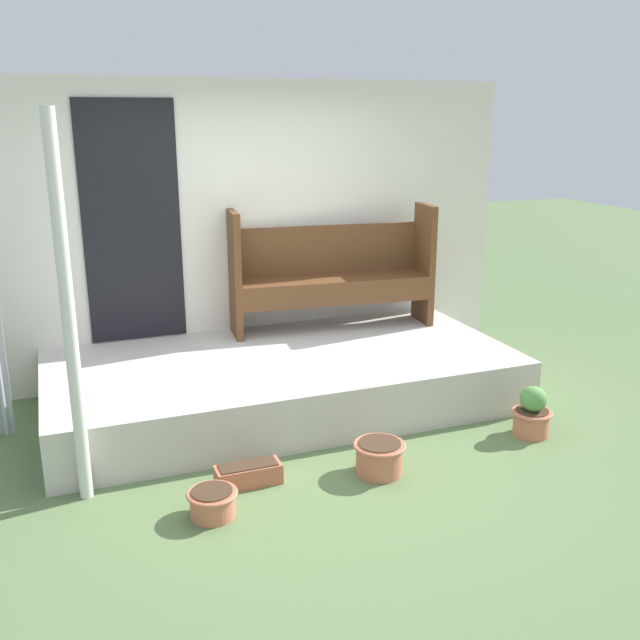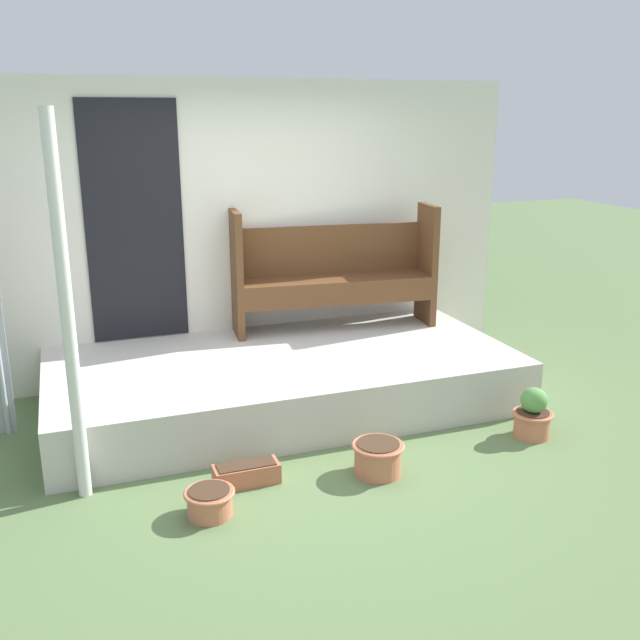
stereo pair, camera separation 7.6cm
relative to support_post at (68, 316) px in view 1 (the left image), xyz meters
name	(u,v)px [view 1 (the left image)]	position (x,y,z in m)	size (l,w,h in m)	color
ground_plane	(309,452)	(1.51, 0.07, -1.18)	(24.00, 24.00, 0.00)	#5B7547
porch_slab	(283,380)	(1.62, 0.95, -0.97)	(3.71, 1.77, 0.42)	beige
house_wall	(245,231)	(1.57, 1.87, 0.13)	(4.91, 0.08, 2.60)	white
support_post	(68,316)	(0.00, 0.00, 0.00)	(0.08, 0.08, 2.35)	silver
bench	(332,268)	(2.29, 1.57, -0.21)	(1.85, 0.58, 1.10)	brown
flower_pot_left	(212,502)	(0.69, -0.51, -1.08)	(0.31, 0.31, 0.17)	#C67251
flower_pot_middle	(379,456)	(1.85, -0.39, -1.05)	(0.35, 0.35, 0.22)	#C67251
flower_pot_right	(532,414)	(3.16, -0.26, -1.01)	(0.30, 0.30, 0.38)	#C67251
planter_box_rect	(248,474)	(0.99, -0.22, -1.11)	(0.43, 0.17, 0.14)	#B76647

